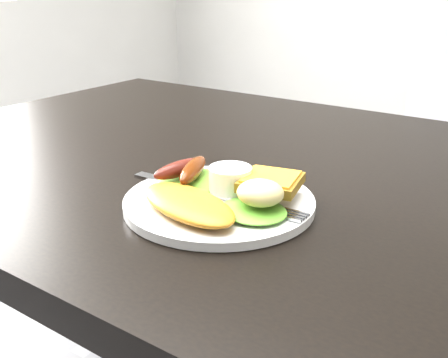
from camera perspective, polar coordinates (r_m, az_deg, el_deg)
name	(u,v)px	position (r m, az deg, el deg)	size (l,w,h in m)	color
dining_table	(246,171)	(0.79, 2.40, 0.87)	(1.20, 0.80, 0.04)	black
dining_chair	(445,156)	(1.89, 22.93, 2.29)	(0.38, 0.38, 0.04)	tan
plate	(219,202)	(0.62, -0.53, -2.52)	(0.23, 0.23, 0.01)	white
lettuce_left	(195,180)	(0.66, -3.18, -0.13)	(0.10, 0.09, 0.01)	#60982D
lettuce_right	(253,210)	(0.58, 3.22, -3.43)	(0.08, 0.07, 0.01)	#5E941B
omelette	(188,204)	(0.58, -3.95, -2.69)	(0.14, 0.07, 0.02)	orange
sausage_a	(181,168)	(0.65, -4.75, 1.16)	(0.02, 0.08, 0.02)	maroon
sausage_b	(193,169)	(0.65, -3.38, 1.04)	(0.02, 0.09, 0.02)	#5B220C
ramekin	(230,179)	(0.62, 0.69, -0.02)	(0.05, 0.05, 0.03)	white
toast_a	(256,184)	(0.64, 3.48, -0.56)	(0.07, 0.07, 0.01)	olive
toast_b	(271,182)	(0.61, 5.13, -0.35)	(0.07, 0.07, 0.01)	olive
potato_salad	(260,193)	(0.57, 3.98, -1.51)	(0.05, 0.05, 0.03)	#EEEAA7
fork	(193,188)	(0.64, -3.35, -1.01)	(0.18, 0.01, 0.00)	#ADAFB7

